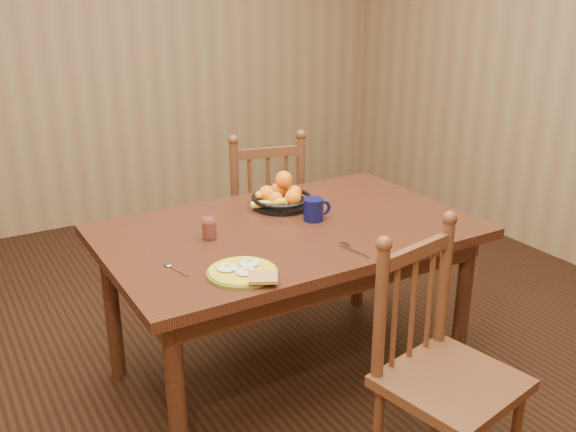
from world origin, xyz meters
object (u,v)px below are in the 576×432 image
breakfast_plate (243,272)px  coffee_mug (314,209)px  chair_far (261,219)px  chair_near (442,373)px  fruit_bowl (281,197)px  dining_table (288,245)px

breakfast_plate → coffee_mug: coffee_mug is taller
chair_far → breakfast_plate: bearing=71.9°
chair_near → breakfast_plate: bearing=122.2°
chair_far → fruit_bowl: bearing=84.8°
coffee_mug → fruit_bowl: bearing=99.4°
chair_far → chair_near: size_ratio=1.03×
chair_far → coffee_mug: 0.83m
chair_near → coffee_mug: size_ratio=7.22×
fruit_bowl → dining_table: bearing=-113.5°
coffee_mug → dining_table: bearing=-175.1°
chair_near → fruit_bowl: (-0.01, 1.12, 0.33)m
breakfast_plate → dining_table: bearing=40.6°
dining_table → breakfast_plate: (-0.39, -0.33, 0.10)m
dining_table → chair_far: bearing=70.0°
dining_table → coffee_mug: bearing=4.9°
fruit_bowl → breakfast_plate: bearing=-130.6°
dining_table → breakfast_plate: breakfast_plate is taller
chair_far → coffee_mug: chair_far is taller
dining_table → chair_near: bearing=-82.5°
chair_far → breakfast_plate: size_ratio=3.24×
dining_table → chair_near: chair_near is taller
chair_far → coffee_mug: (-0.14, -0.76, 0.32)m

